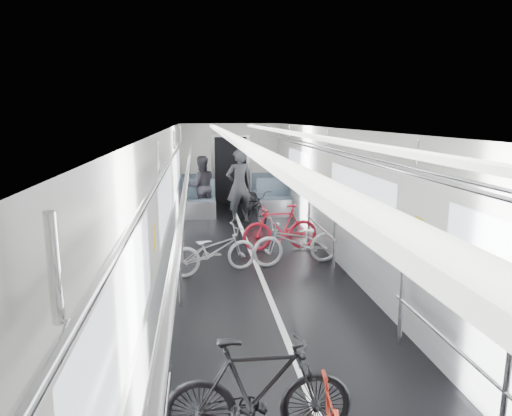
{
  "coord_description": "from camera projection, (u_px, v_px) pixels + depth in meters",
  "views": [
    {
      "loc": [
        -1.0,
        -6.75,
        2.61
      ],
      "look_at": [
        0.0,
        1.01,
        1.03
      ],
      "focal_mm": 32.0,
      "sensor_mm": 36.0,
      "label": 1
    }
  ],
  "objects": [
    {
      "name": "car_shell",
      "position": [
        251.0,
        195.0,
        8.71
      ],
      "size": [
        3.02,
        14.01,
        2.41
      ],
      "color": "black",
      "rests_on": "ground"
    },
    {
      "name": "bike_left_mid",
      "position": [
        258.0,
        391.0,
        3.63
      ],
      "size": [
        1.55,
        0.47,
        0.92
      ],
      "primitive_type": "imported",
      "rotation": [
        0.0,
        0.0,
        1.54
      ],
      "color": "black",
      "rests_on": "floor"
    },
    {
      "name": "bike_left_far",
      "position": [
        214.0,
        250.0,
        7.66
      ],
      "size": [
        1.61,
        0.96,
        0.8
      ],
      "primitive_type": "imported",
      "rotation": [
        0.0,
        0.0,
        1.87
      ],
      "color": "#BBBAC0",
      "rests_on": "floor"
    },
    {
      "name": "bike_right_mid",
      "position": [
        297.0,
        241.0,
        8.1
      ],
      "size": [
        1.68,
        0.8,
        0.85
      ],
      "primitive_type": "imported",
      "rotation": [
        0.0,
        0.0,
        -1.42
      ],
      "color": "#ACACB1",
      "rests_on": "floor"
    },
    {
      "name": "bike_right_far",
      "position": [
        280.0,
        228.0,
        8.98
      ],
      "size": [
        1.54,
        0.55,
        0.91
      ],
      "primitive_type": "imported",
      "rotation": [
        0.0,
        0.0,
        -1.49
      ],
      "color": "red",
      "rests_on": "floor"
    },
    {
      "name": "bike_aisle",
      "position": [
        254.0,
        206.0,
        11.31
      ],
      "size": [
        0.96,
        1.72,
        0.86
      ],
      "primitive_type": "imported",
      "rotation": [
        0.0,
        0.0,
        0.25
      ],
      "color": "black",
      "rests_on": "floor"
    },
    {
      "name": "person_standing",
      "position": [
        239.0,
        186.0,
        11.27
      ],
      "size": [
        0.77,
        0.61,
        1.83
      ],
      "primitive_type": "imported",
      "rotation": [
        0.0,
        0.0,
        3.43
      ],
      "color": "black",
      "rests_on": "floor"
    },
    {
      "name": "person_seated",
      "position": [
        201.0,
        186.0,
        12.04
      ],
      "size": [
        0.88,
        0.74,
        1.6
      ],
      "primitive_type": "imported",
      "rotation": [
        0.0,
        0.0,
        3.33
      ],
      "color": "#2A282F",
      "rests_on": "floor"
    }
  ]
}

